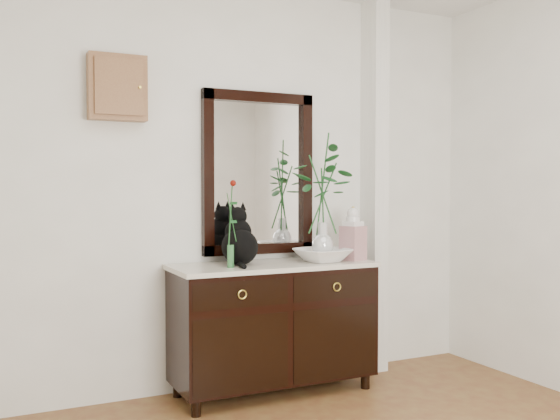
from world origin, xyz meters
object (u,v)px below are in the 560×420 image
sideboard (273,321)px  ginger_jar (353,233)px  lotus_bowl (323,255)px  cat (240,235)px

sideboard → ginger_jar: bearing=-6.2°
sideboard → lotus_bowl: lotus_bowl is taller
sideboard → cat: (-0.22, 0.04, 0.56)m
ginger_jar → cat: bearing=172.6°
lotus_bowl → cat: bearing=169.5°
cat → lotus_bowl: size_ratio=1.06×
lotus_bowl → ginger_jar: size_ratio=0.97×
sideboard → lotus_bowl: 0.54m
ginger_jar → lotus_bowl: bearing=-179.9°
sideboard → ginger_jar: size_ratio=3.61×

